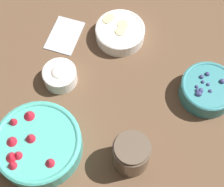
# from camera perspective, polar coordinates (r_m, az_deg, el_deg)

# --- Properties ---
(ground_plane) EXTENTS (4.00, 4.00, 0.00)m
(ground_plane) POSITION_cam_1_polar(r_m,az_deg,el_deg) (1.05, -3.45, -2.45)
(ground_plane) COLOR brown
(bowl_strawberries) EXTENTS (0.23, 0.23, 0.08)m
(bowl_strawberries) POSITION_cam_1_polar(r_m,az_deg,el_deg) (0.99, -11.27, -7.54)
(bowl_strawberries) COLOR #47AD9E
(bowl_strawberries) RESTS_ON ground_plane
(bowl_blueberries) EXTENTS (0.15, 0.15, 0.06)m
(bowl_blueberries) POSITION_cam_1_polar(r_m,az_deg,el_deg) (1.08, 14.39, 0.67)
(bowl_blueberries) COLOR teal
(bowl_blueberries) RESTS_ON ground_plane
(bowl_bananas) EXTENTS (0.15, 0.15, 0.05)m
(bowl_bananas) POSITION_cam_1_polar(r_m,az_deg,el_deg) (1.16, 1.23, 9.37)
(bowl_bananas) COLOR white
(bowl_bananas) RESTS_ON ground_plane
(bowl_cream) EXTENTS (0.10, 0.10, 0.05)m
(bowl_cream) POSITION_cam_1_polar(r_m,az_deg,el_deg) (1.08, -7.96, 2.81)
(bowl_cream) COLOR white
(bowl_cream) RESTS_ON ground_plane
(jar_chocolate) EXTENTS (0.10, 0.10, 0.10)m
(jar_chocolate) POSITION_cam_1_polar(r_m,az_deg,el_deg) (0.95, 2.93, -9.21)
(jar_chocolate) COLOR brown
(jar_chocolate) RESTS_ON ground_plane
(napkin) EXTENTS (0.16, 0.14, 0.01)m
(napkin) POSITION_cam_1_polar(r_m,az_deg,el_deg) (1.19, -7.24, 8.82)
(napkin) COLOR #B2BCC6
(napkin) RESTS_ON ground_plane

